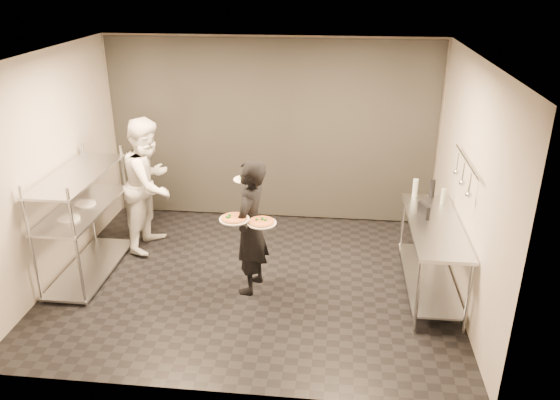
# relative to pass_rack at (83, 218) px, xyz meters

# --- Properties ---
(room_shell) EXTENTS (5.00, 4.00, 2.80)m
(room_shell) POSITION_rel_pass_rack_xyz_m (2.15, 1.18, 0.63)
(room_shell) COLOR black
(room_shell) RESTS_ON ground
(pass_rack) EXTENTS (0.60, 1.60, 1.50)m
(pass_rack) POSITION_rel_pass_rack_xyz_m (0.00, 0.00, 0.00)
(pass_rack) COLOR #ACAEB3
(pass_rack) RESTS_ON ground
(prep_counter) EXTENTS (0.60, 1.80, 0.92)m
(prep_counter) POSITION_rel_pass_rack_xyz_m (4.33, 0.00, -0.14)
(prep_counter) COLOR #ACAEB3
(prep_counter) RESTS_ON ground
(utensil_rail) EXTENTS (0.07, 1.20, 0.31)m
(utensil_rail) POSITION_rel_pass_rack_xyz_m (4.58, 0.00, 0.78)
(utensil_rail) COLOR #ACAEB3
(utensil_rail) RESTS_ON room_shell
(waiter) EXTENTS (0.51, 0.67, 1.68)m
(waiter) POSITION_rel_pass_rack_xyz_m (2.16, -0.18, 0.07)
(waiter) COLOR black
(waiter) RESTS_ON ground
(chef) EXTENTS (0.82, 1.00, 1.87)m
(chef) POSITION_rel_pass_rack_xyz_m (0.60, 0.83, 0.17)
(chef) COLOR white
(chef) RESTS_ON ground
(pizza_plate_near) EXTENTS (0.34, 0.34, 0.05)m
(pizza_plate_near) POSITION_rel_pass_rack_xyz_m (2.02, -0.42, 0.30)
(pizza_plate_near) COLOR white
(pizza_plate_near) RESTS_ON waiter
(pizza_plate_far) EXTENTS (0.34, 0.34, 0.05)m
(pizza_plate_far) POSITION_rel_pass_rack_xyz_m (2.33, -0.40, 0.26)
(pizza_plate_far) COLOR white
(pizza_plate_far) RESTS_ON waiter
(salad_plate) EXTENTS (0.27, 0.27, 0.07)m
(salad_plate) POSITION_rel_pass_rack_xyz_m (2.06, 0.11, 0.59)
(salad_plate) COLOR white
(salad_plate) RESTS_ON waiter
(pos_monitor) EXTENTS (0.12, 0.23, 0.17)m
(pos_monitor) POSITION_rel_pass_rack_xyz_m (4.21, 0.18, 0.23)
(pos_monitor) COLOR black
(pos_monitor) RESTS_ON prep_counter
(bottle_green) EXTENTS (0.07, 0.07, 0.24)m
(bottle_green) POSITION_rel_pass_rack_xyz_m (4.18, 0.80, 0.27)
(bottle_green) COLOR #99A79A
(bottle_green) RESTS_ON prep_counter
(bottle_clear) EXTENTS (0.06, 0.06, 0.20)m
(bottle_clear) POSITION_rel_pass_rack_xyz_m (4.51, 0.61, 0.25)
(bottle_clear) COLOR #99A79A
(bottle_clear) RESTS_ON prep_counter
(bottle_dark) EXTENTS (0.07, 0.07, 0.24)m
(bottle_dark) POSITION_rel_pass_rack_xyz_m (4.40, 0.80, 0.27)
(bottle_dark) COLOR black
(bottle_dark) RESTS_ON prep_counter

